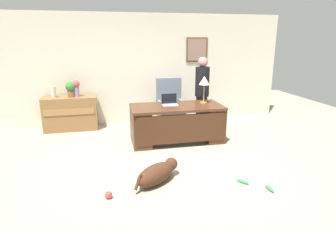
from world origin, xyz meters
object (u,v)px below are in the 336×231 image
at_px(potted_plant, 71,88).
at_px(laptop, 170,102).
at_px(armchair, 170,107).
at_px(desk_lamp, 204,82).
at_px(dog_lying, 157,173).
at_px(dog_toy_bone, 270,189).
at_px(vase_with_flowers, 76,87).
at_px(credenza, 71,113).
at_px(vase_empty, 53,92).
at_px(dog_toy_ball, 109,195).
at_px(person_standing, 202,93).
at_px(dog_toy_plush, 243,182).
at_px(desk, 177,122).

bearing_deg(potted_plant, laptop, -29.99).
xyz_separation_m(armchair, desk_lamp, (0.55, -0.82, 0.70)).
height_order(dog_lying, dog_toy_bone, dog_lying).
bearing_deg(vase_with_flowers, credenza, -179.56).
relative_size(armchair, laptop, 3.74).
xyz_separation_m(vase_empty, dog_toy_ball, (1.14, -3.27, -0.87)).
distance_m(credenza, vase_empty, 0.62).
bearing_deg(person_standing, dog_toy_ball, -130.26).
bearing_deg(vase_with_flowers, vase_empty, 180.00).
distance_m(credenza, person_standing, 3.12).
relative_size(desk_lamp, dog_toy_ball, 5.72).
xyz_separation_m(potted_plant, dog_toy_ball, (0.75, -3.27, -0.94)).
distance_m(dog_toy_ball, dog_toy_plush, 1.97).
xyz_separation_m(credenza, laptop, (2.12, -1.19, 0.43)).
bearing_deg(dog_lying, dog_toy_ball, -158.34).
bearing_deg(armchair, dog_toy_plush, -81.09).
bearing_deg(potted_plant, armchair, -9.07).
relative_size(credenza, dog_toy_ball, 11.96).
distance_m(person_standing, vase_empty, 3.41).
xyz_separation_m(vase_with_flowers, vase_empty, (-0.51, 0.00, -0.09)).
bearing_deg(armchair, dog_toy_bone, -76.96).
xyz_separation_m(laptop, vase_with_flowers, (-1.95, 1.19, 0.19)).
distance_m(desk, vase_with_flowers, 2.54).
height_order(credenza, dog_lying, credenza).
bearing_deg(laptop, dog_toy_ball, -122.37).
bearing_deg(desk_lamp, dog_lying, -126.66).
bearing_deg(dog_toy_bone, person_standing, 91.12).
height_order(desk, vase_empty, vase_empty).
xyz_separation_m(credenza, desk_lamp, (2.87, -1.18, 0.82)).
relative_size(dog_lying, potted_plant, 2.13).
xyz_separation_m(vase_empty, dog_toy_bone, (3.40, -3.54, -0.90)).
height_order(desk_lamp, dog_toy_bone, desk_lamp).
xyz_separation_m(dog_lying, vase_with_flowers, (-1.36, 2.98, 0.85)).
relative_size(person_standing, dog_toy_bone, 8.53).
bearing_deg(desk, vase_empty, 152.85).
height_order(person_standing, vase_with_flowers, person_standing).
bearing_deg(desk, credenza, 149.53).
relative_size(desk, desk_lamp, 3.25).
bearing_deg(armchair, dog_lying, -106.81).
bearing_deg(potted_plant, dog_lying, -63.67).
distance_m(potted_plant, dog_toy_ball, 3.48).
height_order(vase_with_flowers, dog_toy_ball, vase_with_flowers).
distance_m(armchair, desk_lamp, 1.21).
bearing_deg(dog_toy_bone, potted_plant, 130.27).
bearing_deg(credenza, laptop, -29.28).
bearing_deg(dog_toy_plush, armchair, 98.91).
relative_size(person_standing, dog_toy_plush, 8.70).
distance_m(vase_empty, dog_toy_ball, 3.57).
distance_m(dog_lying, dog_toy_plush, 1.29).
bearing_deg(desk_lamp, dog_toy_plush, -92.46).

